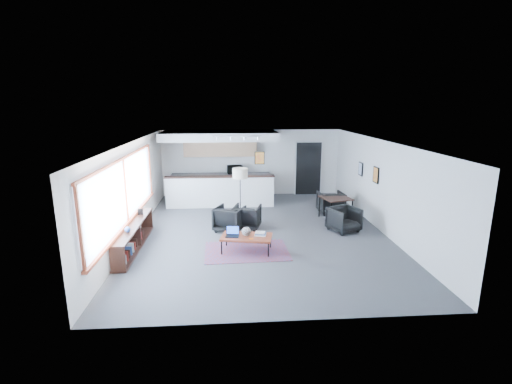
{
  "coord_description": "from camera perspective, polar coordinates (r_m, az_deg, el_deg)",
  "views": [
    {
      "loc": [
        -0.84,
        -10.09,
        3.64
      ],
      "look_at": [
        -0.09,
        0.4,
        1.09
      ],
      "focal_mm": 26.0,
      "sensor_mm": 36.0,
      "label": 1
    }
  ],
  "objects": [
    {
      "name": "dining_chair_far",
      "position": [
        12.68,
        11.42,
        -1.7
      ],
      "size": [
        0.7,
        0.66,
        0.69
      ],
      "primitive_type": "imported",
      "rotation": [
        0.0,
        0.0,
        3.19
      ],
      "color": "black",
      "rests_on": "floor"
    },
    {
      "name": "laptop",
      "position": [
        9.29,
        -3.63,
        -6.32
      ],
      "size": [
        0.35,
        0.3,
        0.23
      ],
      "rotation": [
        0.0,
        0.0,
        -0.12
      ],
      "color": "black",
      "rests_on": "coffee_table"
    },
    {
      "name": "dining_chair_near",
      "position": [
        11.0,
        13.38,
        -4.24
      ],
      "size": [
        0.84,
        0.82,
        0.67
      ],
      "primitive_type": "imported",
      "rotation": [
        0.0,
        0.0,
        0.43
      ],
      "color": "black",
      "rests_on": "floor"
    },
    {
      "name": "doorway",
      "position": [
        15.06,
        8.03,
        3.69
      ],
      "size": [
        1.1,
        0.12,
        2.15
      ],
      "color": "black",
      "rests_on": "room"
    },
    {
      "name": "room",
      "position": [
        10.39,
        0.66,
        0.61
      ],
      "size": [
        7.02,
        9.02,
        2.62
      ],
      "color": "#48484B",
      "rests_on": "ground"
    },
    {
      "name": "wall_art_upper",
      "position": [
        12.73,
        15.8,
        3.44
      ],
      "size": [
        0.03,
        0.34,
        0.44
      ],
      "color": "black",
      "rests_on": "room"
    },
    {
      "name": "console",
      "position": [
        9.94,
        -18.29,
        -6.57
      ],
      "size": [
        0.35,
        3.0,
        0.8
      ],
      "color": "black",
      "rests_on": "floor"
    },
    {
      "name": "ceramic_pot",
      "position": [
        9.25,
        -1.51,
        -6.09
      ],
      "size": [
        0.23,
        0.23,
        0.23
      ],
      "rotation": [
        0.0,
        0.0,
        0.29
      ],
      "color": "gray",
      "rests_on": "coffee_table"
    },
    {
      "name": "track_light",
      "position": [
        12.34,
        -2.94,
        8.44
      ],
      "size": [
        1.6,
        0.07,
        0.15
      ],
      "color": "silver",
      "rests_on": "room"
    },
    {
      "name": "kilim_rug",
      "position": [
        9.42,
        -1.45,
        -9.06
      ],
      "size": [
        2.13,
        1.49,
        0.01
      ],
      "rotation": [
        0.0,
        0.0,
        0.04
      ],
      "color": "#60344B",
      "rests_on": "floor"
    },
    {
      "name": "armchair_right",
      "position": [
        10.94,
        -1.41,
        -3.68
      ],
      "size": [
        0.91,
        0.88,
        0.77
      ],
      "primitive_type": "imported",
      "rotation": [
        0.0,
        0.0,
        2.87
      ],
      "color": "black",
      "rests_on": "floor"
    },
    {
      "name": "book_stack",
      "position": [
        9.31,
        0.68,
        -6.44
      ],
      "size": [
        0.32,
        0.28,
        0.09
      ],
      "rotation": [
        0.0,
        0.0,
        -0.22
      ],
      "color": "silver",
      "rests_on": "coffee_table"
    },
    {
      "name": "armchair_left",
      "position": [
        10.77,
        -4.09,
        -3.92
      ],
      "size": [
        0.99,
        0.97,
        0.79
      ],
      "primitive_type": "imported",
      "rotation": [
        0.0,
        0.0,
        2.74
      ],
      "color": "black",
      "rests_on": "floor"
    },
    {
      "name": "wall_art_lower",
      "position": [
        11.52,
        17.96,
        2.52
      ],
      "size": [
        0.03,
        0.38,
        0.48
      ],
      "color": "black",
      "rests_on": "room"
    },
    {
      "name": "coffee_table",
      "position": [
        9.28,
        -1.46,
        -6.96
      ],
      "size": [
        1.35,
        0.9,
        0.41
      ],
      "rotation": [
        0.0,
        0.0,
        -0.19
      ],
      "color": "maroon",
      "rests_on": "floor"
    },
    {
      "name": "kitchenette",
      "position": [
        13.98,
        -5.51,
        4.26
      ],
      "size": [
        4.2,
        1.96,
        2.6
      ],
      "color": "white",
      "rests_on": "floor"
    },
    {
      "name": "coaster",
      "position": [
        9.09,
        -0.74,
        -7.19
      ],
      "size": [
        0.12,
        0.12,
        0.01
      ],
      "rotation": [
        0.0,
        0.0,
        0.26
      ],
      "color": "#E5590C",
      "rests_on": "coffee_table"
    },
    {
      "name": "floor_lamp",
      "position": [
        11.52,
        -2.46,
        2.61
      ],
      "size": [
        0.63,
        0.63,
        1.66
      ],
      "rotation": [
        0.0,
        0.0,
        -0.43
      ],
      "color": "black",
      "rests_on": "floor"
    },
    {
      "name": "dining_table",
      "position": [
        12.02,
        12.19,
        -1.12
      ],
      "size": [
        1.03,
        1.03,
        0.7
      ],
      "rotation": [
        0.0,
        0.0,
        0.27
      ],
      "color": "black",
      "rests_on": "floor"
    },
    {
      "name": "microwave",
      "position": [
        14.46,
        -3.29,
        3.59
      ],
      "size": [
        0.61,
        0.39,
        0.39
      ],
      "primitive_type": "imported",
      "rotation": [
        0.0,
        0.0,
        0.13
      ],
      "color": "black",
      "rests_on": "kitchenette"
    },
    {
      "name": "window",
      "position": [
        9.8,
        -19.5,
        -0.04
      ],
      "size": [
        0.1,
        5.95,
        1.66
      ],
      "color": "#8CBFFF",
      "rests_on": "room"
    }
  ]
}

